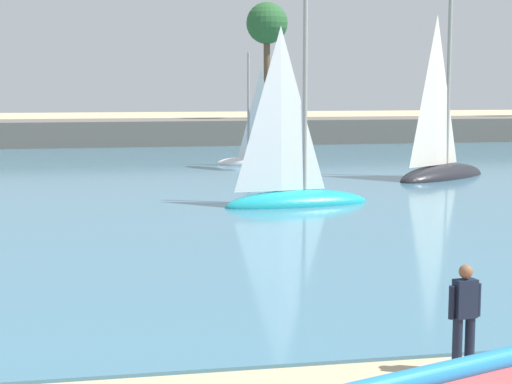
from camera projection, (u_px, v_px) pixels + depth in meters
name	position (u px, v px, depth m)	size (l,w,h in m)	color
sea	(91.00, 150.00, 55.55)	(220.00, 88.64, 0.06)	teal
palm_headland	(123.00, 110.00, 60.04)	(119.51, 6.57, 13.62)	#605B54
person_at_waterline	(464.00, 315.00, 12.59)	(0.54, 0.25, 1.67)	#141E33
sailboat_near_shore	(441.00, 160.00, 38.58)	(6.22, 5.19, 9.12)	black
sailboat_mid_bay	(294.00, 185.00, 29.90)	(5.55, 2.38, 7.80)	teal
sailboat_far_left	(254.00, 155.00, 44.39)	(4.17, 3.82, 6.32)	white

